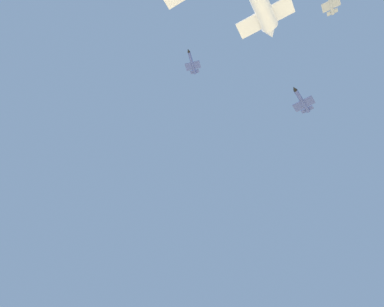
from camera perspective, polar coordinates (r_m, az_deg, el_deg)
The scene contains 3 objects.
chase_jet_lead at distance 169.31m, azimuth 0.01°, elevation 16.43°, with size 11.83×13.68×4.00m.
chase_jet_right_wing at distance 130.32m, azimuth 19.71°, elevation 9.15°, with size 14.65×10.06×4.00m.
chase_jet_trailing at distance 168.50m, azimuth 24.23°, elevation 24.33°, with size 13.83×11.61×4.00m.
Camera 1 is at (28.79, 75.91, 4.05)m, focal length 28.78 mm.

